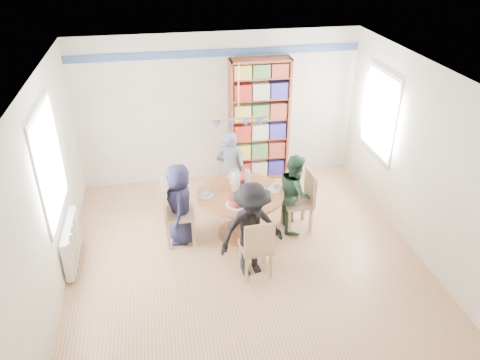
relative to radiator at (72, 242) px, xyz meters
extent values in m
plane|color=tan|center=(2.42, -0.30, -0.35)|extent=(5.00, 5.00, 0.00)
plane|color=white|center=(2.42, -0.30, 2.35)|extent=(5.00, 5.00, 0.00)
plane|color=white|center=(2.42, 2.20, 1.00)|extent=(5.00, 0.00, 5.00)
plane|color=white|center=(2.42, -2.80, 1.00)|extent=(5.00, 0.00, 5.00)
plane|color=white|center=(-0.08, -0.30, 1.00)|extent=(0.00, 5.00, 5.00)
plane|color=white|center=(4.92, -0.30, 1.00)|extent=(0.00, 5.00, 5.00)
cube|color=navy|center=(2.42, 2.18, 2.00)|extent=(5.00, 0.02, 0.12)
cube|color=white|center=(-0.07, 0.00, 1.25)|extent=(0.03, 1.32, 1.52)
cube|color=white|center=(-0.05, 0.00, 1.25)|extent=(0.01, 1.20, 1.40)
cube|color=white|center=(4.90, 1.00, 1.20)|extent=(0.03, 1.12, 1.42)
cube|color=white|center=(4.88, 1.00, 1.20)|extent=(0.01, 1.00, 1.30)
cylinder|color=gold|center=(2.42, 0.20, 1.98)|extent=(0.01, 0.01, 0.75)
cylinder|color=gold|center=(2.42, 0.20, 1.60)|extent=(0.80, 0.02, 0.02)
cone|color=#4473BE|center=(2.12, 0.20, 1.52)|extent=(0.11, 0.11, 0.10)
cone|color=#4473BE|center=(2.32, 0.20, 1.52)|extent=(0.11, 0.11, 0.10)
cone|color=#4473BE|center=(2.52, 0.20, 1.52)|extent=(0.11, 0.11, 0.10)
cone|color=#4473BE|center=(2.72, 0.20, 1.52)|extent=(0.11, 0.11, 0.10)
cube|color=silver|center=(0.00, 0.00, 0.00)|extent=(0.10, 1.00, 0.60)
cube|color=silver|center=(0.06, -0.40, 0.00)|extent=(0.02, 0.06, 0.56)
cube|color=silver|center=(0.06, -0.20, 0.00)|extent=(0.02, 0.06, 0.56)
cube|color=silver|center=(0.06, 0.00, 0.00)|extent=(0.02, 0.06, 0.56)
cube|color=silver|center=(0.06, 0.20, 0.00)|extent=(0.02, 0.06, 0.56)
cube|color=silver|center=(0.06, 0.40, 0.00)|extent=(0.02, 0.06, 0.56)
cylinder|color=brown|center=(2.45, 0.25, 0.37)|extent=(1.30, 1.30, 0.05)
cylinder|color=brown|center=(2.45, 0.25, 0.00)|extent=(0.16, 0.16, 0.70)
cylinder|color=brown|center=(2.45, 0.25, -0.33)|extent=(0.70, 0.70, 0.04)
cube|color=tan|center=(1.52, 0.25, 0.13)|extent=(0.46, 0.46, 0.05)
cube|color=tan|center=(1.32, 0.25, 0.40)|extent=(0.05, 0.45, 0.54)
cube|color=tan|center=(1.71, 0.07, -0.12)|extent=(0.04, 0.04, 0.46)
cube|color=tan|center=(1.70, 0.44, -0.12)|extent=(0.04, 0.04, 0.46)
cube|color=tan|center=(1.34, 0.06, -0.12)|extent=(0.04, 0.04, 0.46)
cube|color=tan|center=(1.34, 0.43, -0.12)|extent=(0.04, 0.04, 0.46)
cube|color=tan|center=(3.36, 0.27, 0.11)|extent=(0.45, 0.45, 0.05)
cube|color=tan|center=(3.55, 0.28, 0.37)|extent=(0.06, 0.43, 0.51)
cube|color=tan|center=(3.17, 0.44, -0.13)|extent=(0.04, 0.04, 0.44)
cube|color=tan|center=(3.19, 0.09, -0.13)|extent=(0.04, 0.04, 0.44)
cube|color=tan|center=(3.52, 0.45, -0.13)|extent=(0.04, 0.04, 0.44)
cube|color=tan|center=(3.54, 0.10, -0.13)|extent=(0.04, 0.04, 0.44)
cube|color=tan|center=(2.44, 1.20, 0.07)|extent=(0.50, 0.50, 0.05)
cube|color=tan|center=(2.49, 1.37, 0.30)|extent=(0.38, 0.16, 0.47)
cube|color=tan|center=(2.24, 1.10, -0.15)|extent=(0.05, 0.05, 0.40)
cube|color=tan|center=(2.54, 1.00, -0.15)|extent=(0.05, 0.05, 0.40)
cube|color=tan|center=(2.34, 1.40, -0.15)|extent=(0.05, 0.05, 0.40)
cube|color=tan|center=(2.64, 1.30, -0.15)|extent=(0.05, 0.05, 0.40)
cube|color=tan|center=(2.49, -0.68, 0.09)|extent=(0.42, 0.42, 0.05)
cube|color=tan|center=(2.49, -0.87, 0.33)|extent=(0.41, 0.06, 0.48)
cube|color=tan|center=(2.64, -0.51, -0.14)|extent=(0.04, 0.04, 0.42)
cube|color=tan|center=(2.31, -0.53, -0.14)|extent=(0.04, 0.04, 0.42)
cube|color=tan|center=(2.66, -0.84, -0.14)|extent=(0.04, 0.04, 0.42)
cube|color=tan|center=(2.33, -0.86, -0.14)|extent=(0.04, 0.04, 0.42)
imported|color=black|center=(1.54, 0.27, 0.29)|extent=(0.43, 0.64, 1.28)
imported|color=#1B3725|center=(3.31, 0.29, 0.28)|extent=(0.55, 0.67, 1.26)
imported|color=gray|center=(2.45, 1.18, 0.32)|extent=(0.54, 0.40, 1.35)
imported|color=black|center=(2.43, -0.66, 0.35)|extent=(1.00, 0.70, 1.40)
cube|color=brown|center=(2.61, 2.04, 0.78)|extent=(0.04, 0.32, 2.26)
cube|color=brown|center=(3.65, 2.04, 0.78)|extent=(0.04, 0.32, 2.26)
cube|color=brown|center=(3.13, 2.04, 1.89)|extent=(1.08, 0.32, 0.04)
cube|color=brown|center=(3.13, 2.04, -0.32)|extent=(1.08, 0.32, 0.06)
cube|color=brown|center=(3.13, 2.19, 0.78)|extent=(1.08, 0.02, 2.26)
cube|color=brown|center=(3.13, 2.04, 0.08)|extent=(1.01, 0.30, 0.03)
cube|color=brown|center=(3.13, 2.04, 0.46)|extent=(1.01, 0.30, 0.03)
cube|color=brown|center=(3.13, 2.04, 0.83)|extent=(1.01, 0.30, 0.03)
cube|color=brown|center=(3.13, 2.04, 1.21)|extent=(1.01, 0.30, 0.03)
cube|color=brown|center=(3.13, 2.04, 1.59)|extent=(1.01, 0.30, 0.03)
cube|color=maroon|center=(2.81, 2.02, -0.15)|extent=(0.30, 0.24, 0.28)
cube|color=silver|center=(3.13, 2.02, -0.15)|extent=(0.30, 0.24, 0.28)
cube|color=navy|center=(3.45, 2.02, -0.15)|extent=(0.30, 0.24, 0.28)
cube|color=#C9B850|center=(2.81, 2.02, 0.23)|extent=(0.30, 0.24, 0.28)
cube|color=#467440|center=(3.13, 2.02, 0.23)|extent=(0.30, 0.24, 0.28)
cube|color=maroon|center=(3.45, 2.02, 0.23)|extent=(0.30, 0.24, 0.28)
cube|color=maroon|center=(2.81, 2.02, 0.61)|extent=(0.30, 0.24, 0.28)
cube|color=silver|center=(3.13, 2.02, 0.61)|extent=(0.30, 0.24, 0.28)
cube|color=navy|center=(3.45, 2.02, 0.61)|extent=(0.30, 0.24, 0.28)
cube|color=#C9B850|center=(2.81, 2.02, 0.99)|extent=(0.30, 0.24, 0.28)
cube|color=#467440|center=(3.13, 2.02, 0.99)|extent=(0.30, 0.24, 0.28)
cube|color=maroon|center=(3.45, 2.02, 0.99)|extent=(0.30, 0.24, 0.28)
cube|color=maroon|center=(2.81, 2.02, 1.36)|extent=(0.30, 0.24, 0.28)
cube|color=silver|center=(3.13, 2.02, 1.36)|extent=(0.30, 0.24, 0.28)
cube|color=navy|center=(3.45, 2.02, 1.36)|extent=(0.30, 0.24, 0.28)
cube|color=#C9B850|center=(2.81, 2.02, 1.72)|extent=(0.30, 0.24, 0.23)
cube|color=#467440|center=(3.13, 2.02, 1.72)|extent=(0.30, 0.24, 0.23)
cube|color=maroon|center=(3.45, 2.02, 1.72)|extent=(0.30, 0.24, 0.23)
cylinder|color=white|center=(2.40, 0.34, 0.53)|extent=(0.13, 0.13, 0.26)
sphere|color=white|center=(2.40, 0.34, 0.66)|extent=(0.10, 0.10, 0.10)
cylinder|color=silver|center=(2.58, 0.38, 0.55)|extent=(0.08, 0.08, 0.30)
cylinder|color=#4473BE|center=(2.58, 0.38, 0.71)|extent=(0.03, 0.03, 0.03)
cylinder|color=white|center=(2.51, 0.55, 0.41)|extent=(0.32, 0.32, 0.01)
cylinder|color=maroon|center=(2.51, 0.55, 0.46)|extent=(0.26, 0.26, 0.10)
cylinder|color=white|center=(2.35, -0.07, 0.41)|extent=(0.32, 0.32, 0.01)
cylinder|color=maroon|center=(2.35, -0.07, 0.46)|extent=(0.26, 0.26, 0.10)
cylinder|color=white|center=(1.93, 0.25, 0.41)|extent=(0.22, 0.22, 0.01)
imported|color=white|center=(1.93, 0.25, 0.45)|extent=(0.13, 0.13, 0.10)
cylinder|color=white|center=(2.97, 0.25, 0.41)|extent=(0.22, 0.22, 0.01)
imported|color=white|center=(2.97, 0.25, 0.45)|extent=(0.11, 0.11, 0.10)
cylinder|color=white|center=(2.45, 0.77, 0.41)|extent=(0.22, 0.22, 0.01)
imported|color=white|center=(2.45, 0.77, 0.45)|extent=(0.13, 0.13, 0.10)
cylinder|color=white|center=(2.45, -0.27, 0.41)|extent=(0.22, 0.22, 0.01)
imported|color=white|center=(2.45, -0.27, 0.45)|extent=(0.11, 0.11, 0.10)
camera|label=1|loc=(1.35, -5.63, 3.95)|focal=35.00mm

